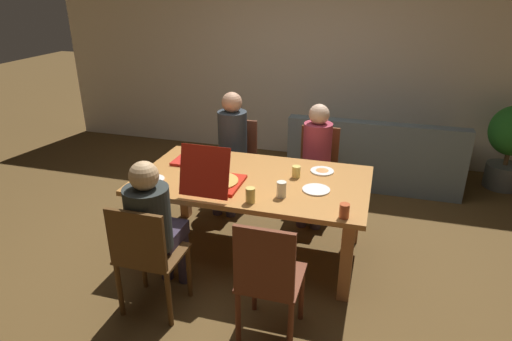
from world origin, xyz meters
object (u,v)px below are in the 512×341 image
(pizza_box_0, at_px, (215,180))
(chair_1, at_px, (146,254))
(dining_table, at_px, (253,188))
(person_2, at_px, (231,142))
(chair_2, at_px, (236,156))
(drinking_glass_1, at_px, (344,211))
(plate_0, at_px, (152,179))
(plate_1, at_px, (316,190))
(person_1, at_px, (154,222))
(plate_2, at_px, (322,171))
(pizza_box_1, at_px, (198,159))
(potted_plant, at_px, (511,141))
(person_0, at_px, (316,154))
(couch, at_px, (374,158))
(drinking_glass_2, at_px, (250,195))
(drinking_glass_3, at_px, (281,189))
(drinking_glass_0, at_px, (296,172))
(chair_0, at_px, (317,165))
(chair_3, at_px, (268,278))

(pizza_box_0, bearing_deg, chair_1, -108.10)
(dining_table, relative_size, person_2, 1.58)
(chair_2, bearing_deg, drinking_glass_1, -47.87)
(plate_0, bearing_deg, plate_1, 8.09)
(person_1, xyz_separation_m, pizza_box_0, (0.24, 0.58, 0.09))
(plate_2, bearing_deg, dining_table, -150.97)
(pizza_box_1, distance_m, potted_plant, 3.57)
(pizza_box_1, relative_size, plate_2, 1.93)
(dining_table, distance_m, person_0, 0.91)
(person_1, height_order, couch, person_1)
(drinking_glass_2, distance_m, drinking_glass_3, 0.25)
(chair_2, bearing_deg, pizza_box_1, -99.30)
(chair_1, xyz_separation_m, drinking_glass_1, (1.29, 0.51, 0.27))
(drinking_glass_2, bearing_deg, drinking_glass_3, 37.91)
(person_2, relative_size, drinking_glass_0, 12.15)
(person_2, height_order, drinking_glass_2, person_2)
(pizza_box_1, relative_size, plate_1, 1.77)
(chair_0, bearing_deg, pizza_box_0, -118.06)
(chair_0, bearing_deg, dining_table, -112.72)
(pizza_box_0, distance_m, drinking_glass_3, 0.55)
(drinking_glass_3, distance_m, potted_plant, 3.20)
(dining_table, height_order, chair_0, chair_0)
(chair_1, distance_m, person_1, 0.23)
(chair_0, distance_m, person_2, 0.93)
(chair_0, distance_m, chair_1, 2.14)
(chair_0, height_order, person_0, person_0)
(pizza_box_1, height_order, plate_2, plate_2)
(chair_3, xyz_separation_m, drinking_glass_3, (-0.09, 0.75, 0.26))
(person_0, height_order, drinking_glass_3, person_0)
(chair_2, xyz_separation_m, potted_plant, (2.92, 1.16, 0.07))
(chair_2, bearing_deg, person_1, -90.00)
(chair_0, distance_m, chair_2, 0.89)
(plate_0, bearing_deg, drinking_glass_0, 19.17)
(plate_2, relative_size, drinking_glass_2, 1.70)
(dining_table, relative_size, chair_2, 2.18)
(person_2, relative_size, plate_2, 6.03)
(person_0, relative_size, couch, 0.59)
(person_2, height_order, plate_2, person_2)
(dining_table, distance_m, chair_3, 1.10)
(chair_0, height_order, drinking_glass_2, chair_0)
(plate_0, height_order, potted_plant, potted_plant)
(drinking_glass_1, bearing_deg, drinking_glass_0, 128.23)
(dining_table, distance_m, couch, 2.12)
(potted_plant, bearing_deg, pizza_box_0, -138.55)
(drinking_glass_3, bearing_deg, drinking_glass_1, -21.27)
(chair_0, height_order, chair_2, chair_2)
(person_1, relative_size, potted_plant, 1.19)
(person_2, bearing_deg, dining_table, -59.40)
(pizza_box_1, xyz_separation_m, drinking_glass_2, (0.71, -0.67, 0.05))
(drinking_glass_3, bearing_deg, drinking_glass_2, -142.09)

